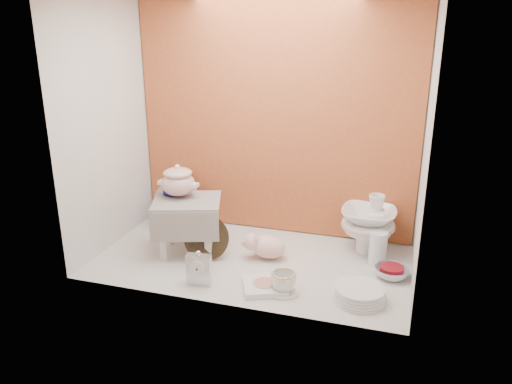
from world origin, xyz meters
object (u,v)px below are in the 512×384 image
crystal_bowl (391,272)px  gold_rim_teacup (283,282)px  porcelain_tower (368,223)px  mantel_clock (199,268)px  dinner_plate_stack (360,294)px  step_stool (188,226)px  blue_white_vase (172,206)px  soup_tureen (178,180)px  plush_pig (268,246)px  floral_platter (175,195)px

crystal_bowl → gold_rim_teacup: bearing=-147.8°
porcelain_tower → mantel_clock: bearing=-140.1°
porcelain_tower → dinner_plate_stack: bearing=-87.7°
step_stool → porcelain_tower: size_ratio=1.06×
blue_white_vase → dinner_plate_stack: blue_white_vase is taller
soup_tureen → mantel_clock: (0.29, -0.40, -0.34)m
blue_white_vase → porcelain_tower: (1.31, -0.03, 0.05)m
dinner_plate_stack → gold_rim_teacup: bearing=-174.5°
gold_rim_teacup → dinner_plate_stack: size_ratio=0.49×
mantel_clock → crystal_bowl: size_ratio=1.02×
soup_tureen → gold_rim_teacup: size_ratio=1.84×
plush_pig → crystal_bowl: plush_pig is taller
floral_platter → dinner_plate_stack: 1.52m
floral_platter → porcelain_tower: 1.32m
step_stool → blue_white_vase: (-0.28, 0.35, -0.03)m
plush_pig → dinner_plate_stack: (0.57, -0.32, -0.04)m
mantel_clock → soup_tureen: bearing=121.2°
soup_tureen → plush_pig: soup_tureen is taller
step_stool → crystal_bowl: size_ratio=2.07×
soup_tureen → porcelain_tower: soup_tureen is taller
blue_white_vase → crystal_bowl: blue_white_vase is taller
step_stool → plush_pig: step_stool is taller
gold_rim_teacup → plush_pig: bearing=117.2°
mantel_clock → dinner_plate_stack: mantel_clock is taller
blue_white_vase → porcelain_tower: porcelain_tower is taller
step_stool → blue_white_vase: step_stool is taller
step_stool → blue_white_vase: bearing=109.7°
soup_tureen → mantel_clock: size_ratio=1.25×
gold_rim_teacup → porcelain_tower: 0.73m
blue_white_vase → crystal_bowl: bearing=-12.5°
blue_white_vase → plush_pig: blue_white_vase is taller
dinner_plate_stack → crystal_bowl: (0.14, 0.29, -0.01)m
step_stool → mantel_clock: 0.42m
blue_white_vase → porcelain_tower: bearing=-1.3°
plush_pig → dinner_plate_stack: 0.65m
mantel_clock → floral_platter: bearing=118.0°
mantel_clock → gold_rim_teacup: mantel_clock is taller
plush_pig → porcelain_tower: size_ratio=0.70×
step_stool → crystal_bowl: bearing=-17.4°
dinner_plate_stack → floral_platter: bearing=152.7°
step_stool → plush_pig: 0.50m
crystal_bowl → porcelain_tower: 0.37m
step_stool → soup_tureen: size_ratio=1.62×
soup_tureen → porcelain_tower: 1.16m
floral_platter → blue_white_vase: floral_platter is taller
dinner_plate_stack → porcelain_tower: size_ratio=0.72×
soup_tureen → floral_platter: size_ratio=0.62×
plush_pig → dinner_plate_stack: bearing=-26.9°
step_stool → mantel_clock: size_ratio=2.03×
dinner_plate_stack → porcelain_tower: porcelain_tower is taller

